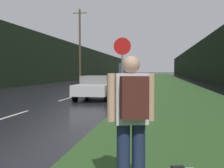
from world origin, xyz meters
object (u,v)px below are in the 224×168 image
(hitchhiker_with_backpack, at_px, (132,115))
(delivery_truck, at_px, (126,70))
(stop_sign, at_px, (122,69))
(car_passing_near, at_px, (96,87))

(hitchhiker_with_backpack, bearing_deg, delivery_truck, 80.17)
(stop_sign, xyz_separation_m, delivery_truck, (-5.68, 57.87, 0.02))
(stop_sign, height_order, hitchhiker_with_backpack, stop_sign)
(stop_sign, bearing_deg, car_passing_near, 109.25)
(stop_sign, distance_m, car_passing_near, 6.82)
(delivery_truck, bearing_deg, car_passing_near, -86.16)
(delivery_truck, bearing_deg, stop_sign, -84.39)
(car_passing_near, bearing_deg, delivery_truck, -86.16)
(stop_sign, distance_m, delivery_truck, 58.15)
(car_passing_near, height_order, delivery_truck, delivery_truck)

